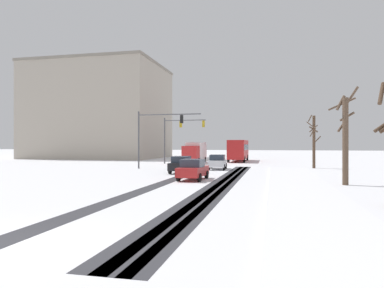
{
  "coord_description": "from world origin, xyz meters",
  "views": [
    {
      "loc": [
        7.25,
        -8.57,
        2.82
      ],
      "look_at": [
        0.0,
        23.46,
        2.8
      ],
      "focal_mm": 33.23,
      "sensor_mm": 36.0,
      "label": 1
    }
  ],
  "objects_px": {
    "bus_oncoming": "(239,149)",
    "bare_tree_sidewalk_mid": "(345,136)",
    "traffic_signal_near_left": "(156,129)",
    "traffic_signal_far_left": "(179,131)",
    "car_white_lead": "(218,162)",
    "office_building_far_left_block": "(101,112)",
    "box_truck_delivery": "(195,152)",
    "bare_tree_sidewalk_far": "(314,140)",
    "car_red_third": "(193,169)",
    "car_black_second": "(182,165)"
  },
  "relations": [
    {
      "from": "car_red_third",
      "to": "box_truck_delivery",
      "type": "bearing_deg",
      "value": 101.91
    },
    {
      "from": "traffic_signal_near_left",
      "to": "office_building_far_left_block",
      "type": "bearing_deg",
      "value": 127.2
    },
    {
      "from": "bare_tree_sidewalk_mid",
      "to": "car_red_third",
      "type": "bearing_deg",
      "value": 174.81
    },
    {
      "from": "car_black_second",
      "to": "car_red_third",
      "type": "relative_size",
      "value": 0.99
    },
    {
      "from": "car_white_lead",
      "to": "bus_oncoming",
      "type": "distance_m",
      "value": 18.56
    },
    {
      "from": "bare_tree_sidewalk_far",
      "to": "car_white_lead",
      "type": "bearing_deg",
      "value": -157.79
    },
    {
      "from": "bus_oncoming",
      "to": "box_truck_delivery",
      "type": "distance_m",
      "value": 8.52
    },
    {
      "from": "bare_tree_sidewalk_far",
      "to": "box_truck_delivery",
      "type": "bearing_deg",
      "value": 153.14
    },
    {
      "from": "car_black_second",
      "to": "box_truck_delivery",
      "type": "xyz_separation_m",
      "value": [
        -2.58,
        17.89,
        0.82
      ]
    },
    {
      "from": "car_red_third",
      "to": "bare_tree_sidewalk_mid",
      "type": "bearing_deg",
      "value": -5.19
    },
    {
      "from": "traffic_signal_near_left",
      "to": "car_black_second",
      "type": "relative_size",
      "value": 1.78
    },
    {
      "from": "bare_tree_sidewalk_mid",
      "to": "traffic_signal_far_left",
      "type": "bearing_deg",
      "value": 128.77
    },
    {
      "from": "car_white_lead",
      "to": "office_building_far_left_block",
      "type": "height_order",
      "value": "office_building_far_left_block"
    },
    {
      "from": "box_truck_delivery",
      "to": "bus_oncoming",
      "type": "bearing_deg",
      "value": 46.94
    },
    {
      "from": "bus_oncoming",
      "to": "bare_tree_sidewalk_mid",
      "type": "relative_size",
      "value": 1.63
    },
    {
      "from": "office_building_far_left_block",
      "to": "car_white_lead",
      "type": "bearing_deg",
      "value": -44.17
    },
    {
      "from": "office_building_far_left_block",
      "to": "traffic_signal_far_left",
      "type": "bearing_deg",
      "value": -40.28
    },
    {
      "from": "bus_oncoming",
      "to": "car_red_third",
      "type": "bearing_deg",
      "value": -91.43
    },
    {
      "from": "car_white_lead",
      "to": "car_black_second",
      "type": "height_order",
      "value": "same"
    },
    {
      "from": "traffic_signal_far_left",
      "to": "bare_tree_sidewalk_mid",
      "type": "bearing_deg",
      "value": -51.23
    },
    {
      "from": "car_white_lead",
      "to": "box_truck_delivery",
      "type": "height_order",
      "value": "box_truck_delivery"
    },
    {
      "from": "car_red_third",
      "to": "box_truck_delivery",
      "type": "height_order",
      "value": "box_truck_delivery"
    },
    {
      "from": "traffic_signal_near_left",
      "to": "bus_oncoming",
      "type": "xyz_separation_m",
      "value": [
        7.48,
        19.13,
        -2.51
      ]
    },
    {
      "from": "car_black_second",
      "to": "bus_oncoming",
      "type": "distance_m",
      "value": 24.35
    },
    {
      "from": "traffic_signal_far_left",
      "to": "office_building_far_left_block",
      "type": "relative_size",
      "value": 0.26
    },
    {
      "from": "traffic_signal_near_left",
      "to": "car_white_lead",
      "type": "xyz_separation_m",
      "value": [
        6.9,
        0.61,
        -3.69
      ]
    },
    {
      "from": "traffic_signal_far_left",
      "to": "traffic_signal_near_left",
      "type": "relative_size",
      "value": 0.89
    },
    {
      "from": "car_black_second",
      "to": "bare_tree_sidewalk_mid",
      "type": "height_order",
      "value": "bare_tree_sidewalk_mid"
    },
    {
      "from": "box_truck_delivery",
      "to": "bare_tree_sidewalk_mid",
      "type": "bearing_deg",
      "value": -57.38
    },
    {
      "from": "bus_oncoming",
      "to": "office_building_far_left_block",
      "type": "xyz_separation_m",
      "value": [
        -28.59,
        8.69,
        7.26
      ]
    },
    {
      "from": "traffic_signal_near_left",
      "to": "traffic_signal_far_left",
      "type": "bearing_deg",
      "value": 90.03
    },
    {
      "from": "traffic_signal_near_left",
      "to": "car_white_lead",
      "type": "bearing_deg",
      "value": 5.05
    },
    {
      "from": "bare_tree_sidewalk_far",
      "to": "car_black_second",
      "type": "bearing_deg",
      "value": -143.14
    },
    {
      "from": "car_white_lead",
      "to": "office_building_far_left_block",
      "type": "relative_size",
      "value": 0.17
    },
    {
      "from": "traffic_signal_far_left",
      "to": "car_red_third",
      "type": "bearing_deg",
      "value": -72.21
    },
    {
      "from": "bare_tree_sidewalk_mid",
      "to": "bare_tree_sidewalk_far",
      "type": "distance_m",
      "value": 16.98
    },
    {
      "from": "traffic_signal_far_left",
      "to": "car_white_lead",
      "type": "bearing_deg",
      "value": -53.48
    },
    {
      "from": "traffic_signal_near_left",
      "to": "bare_tree_sidewalk_far",
      "type": "distance_m",
      "value": 18.18
    },
    {
      "from": "traffic_signal_far_left",
      "to": "bus_oncoming",
      "type": "distance_m",
      "value": 12.15
    },
    {
      "from": "traffic_signal_far_left",
      "to": "box_truck_delivery",
      "type": "bearing_deg",
      "value": 60.65
    },
    {
      "from": "car_white_lead",
      "to": "car_black_second",
      "type": "bearing_deg",
      "value": -115.35
    },
    {
      "from": "box_truck_delivery",
      "to": "bare_tree_sidewalk_far",
      "type": "bearing_deg",
      "value": -26.86
    },
    {
      "from": "traffic_signal_far_left",
      "to": "car_red_third",
      "type": "distance_m",
      "value": 22.38
    },
    {
      "from": "car_red_third",
      "to": "bare_tree_sidewalk_far",
      "type": "xyz_separation_m",
      "value": [
        10.72,
        15.99,
        2.41
      ]
    },
    {
      "from": "bus_oncoming",
      "to": "bare_tree_sidewalk_far",
      "type": "height_order",
      "value": "bare_tree_sidewalk_far"
    },
    {
      "from": "bare_tree_sidewalk_far",
      "to": "office_building_far_left_block",
      "type": "bearing_deg",
      "value": 149.3
    },
    {
      "from": "bus_oncoming",
      "to": "car_white_lead",
      "type": "bearing_deg",
      "value": -91.82
    },
    {
      "from": "traffic_signal_far_left",
      "to": "bare_tree_sidewalk_mid",
      "type": "xyz_separation_m",
      "value": [
        17.66,
        -21.99,
        -1.26
      ]
    },
    {
      "from": "car_red_third",
      "to": "traffic_signal_far_left",
      "type": "bearing_deg",
      "value": 107.79
    },
    {
      "from": "bus_oncoming",
      "to": "bare_tree_sidewalk_mid",
      "type": "xyz_separation_m",
      "value": [
        10.17,
        -31.19,
        1.39
      ]
    }
  ]
}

